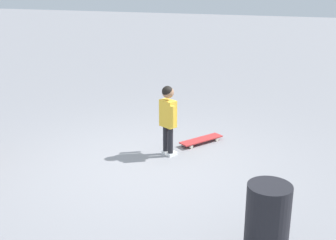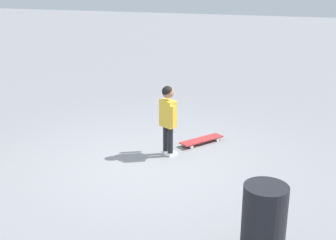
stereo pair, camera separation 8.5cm
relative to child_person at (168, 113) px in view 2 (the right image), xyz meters
name	(u,v)px [view 2 (the right image)]	position (x,y,z in m)	size (l,w,h in m)	color
ground_plane	(144,168)	(-0.55, 0.16, -0.66)	(50.00, 50.00, 0.00)	gray
child_person	(168,113)	(0.00, 0.00, 0.00)	(0.35, 0.28, 1.06)	black
skateboard	(202,140)	(0.62, -0.35, -0.60)	(0.73, 0.60, 0.07)	#B22D2D
trash_bin	(264,223)	(-2.08, -1.66, -0.28)	(0.41, 0.41, 0.76)	black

